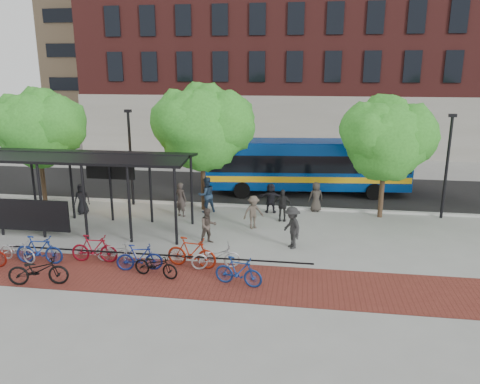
# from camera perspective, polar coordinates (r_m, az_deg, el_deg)

# --- Properties ---
(ground) EXTENTS (160.00, 160.00, 0.00)m
(ground) POSITION_cam_1_polar(r_m,az_deg,el_deg) (21.17, 1.55, -5.03)
(ground) COLOR #9E9E99
(ground) RESTS_ON ground
(asphalt_street) EXTENTS (160.00, 8.00, 0.01)m
(asphalt_street) POSITION_cam_1_polar(r_m,az_deg,el_deg) (28.78, 3.48, 0.37)
(asphalt_street) COLOR black
(asphalt_street) RESTS_ON ground
(curb) EXTENTS (160.00, 0.25, 0.12)m
(curb) POSITION_cam_1_polar(r_m,az_deg,el_deg) (24.93, 2.67, -1.79)
(curb) COLOR #B7B7B2
(curb) RESTS_ON ground
(brick_strip) EXTENTS (24.00, 3.00, 0.01)m
(brick_strip) POSITION_cam_1_polar(r_m,az_deg,el_deg) (17.00, -7.36, -10.35)
(brick_strip) COLOR maroon
(brick_strip) RESTS_ON ground
(bike_rack_rail) EXTENTS (12.00, 0.05, 0.95)m
(bike_rack_rail) POSITION_cam_1_polar(r_m,az_deg,el_deg) (18.15, -10.59, -8.80)
(bike_rack_rail) COLOR black
(bike_rack_rail) RESTS_ON ground
(building_brick) EXTENTS (55.00, 14.00, 20.00)m
(building_brick) POSITION_cam_1_polar(r_m,az_deg,el_deg) (46.47, 18.82, 17.60)
(building_brick) COLOR maroon
(building_brick) RESTS_ON ground
(building_tower) EXTENTS (22.00, 22.00, 30.00)m
(building_tower) POSITION_cam_1_polar(r_m,az_deg,el_deg) (63.00, -9.22, 21.85)
(building_tower) COLOR #7A664C
(building_tower) RESTS_ON ground
(bus_shelter) EXTENTS (10.60, 3.07, 3.60)m
(bus_shelter) POSITION_cam_1_polar(r_m,az_deg,el_deg) (22.36, -19.75, 3.14)
(bus_shelter) COLOR black
(bus_shelter) RESTS_ON ground
(tree_a) EXTENTS (4.90, 4.00, 6.18)m
(tree_a) POSITION_cam_1_polar(r_m,az_deg,el_deg) (27.32, -23.30, 7.45)
(tree_a) COLOR #382619
(tree_a) RESTS_ON ground
(tree_b) EXTENTS (5.15, 4.20, 6.47)m
(tree_b) POSITION_cam_1_polar(r_m,az_deg,el_deg) (23.86, -4.39, 8.23)
(tree_b) COLOR #382619
(tree_b) RESTS_ON ground
(tree_c) EXTENTS (4.66, 3.80, 5.92)m
(tree_c) POSITION_cam_1_polar(r_m,az_deg,el_deg) (23.62, 17.58, 6.52)
(tree_c) COLOR #382619
(tree_c) RESTS_ON ground
(lamp_post_left) EXTENTS (0.35, 0.20, 5.12)m
(lamp_post_left) POSITION_cam_1_polar(r_m,az_deg,el_deg) (25.56, -13.21, 4.44)
(lamp_post_left) COLOR black
(lamp_post_left) RESTS_ON ground
(lamp_post_right) EXTENTS (0.35, 0.20, 5.12)m
(lamp_post_right) POSITION_cam_1_polar(r_m,az_deg,el_deg) (24.69, 23.94, 3.19)
(lamp_post_right) COLOR black
(lamp_post_right) RESTS_ON ground
(bus) EXTENTS (11.84, 3.75, 3.14)m
(bus) POSITION_cam_1_polar(r_m,az_deg,el_deg) (27.64, 8.11, 3.47)
(bus) COLOR navy
(bus) RESTS_ON ground
(bike_2) EXTENTS (1.81, 0.98, 0.90)m
(bike_2) POSITION_cam_1_polar(r_m,az_deg,el_deg) (19.97, -25.49, -6.43)
(bike_2) COLOR #B1B1B4
(bike_2) RESTS_ON ground
(bike_3) EXTENTS (1.87, 0.62, 1.11)m
(bike_3) POSITION_cam_1_polar(r_m,az_deg,el_deg) (19.37, -23.29, -6.50)
(bike_3) COLOR navy
(bike_3) RESTS_ON ground
(bike_4) EXTENTS (2.13, 1.12, 1.07)m
(bike_4) POSITION_cam_1_polar(r_m,az_deg,el_deg) (17.60, -23.39, -8.73)
(bike_4) COLOR black
(bike_4) RESTS_ON ground
(bike_5) EXTENTS (1.84, 0.60, 1.09)m
(bike_5) POSITION_cam_1_polar(r_m,az_deg,el_deg) (18.81, -17.34, -6.60)
(bike_5) COLOR maroon
(bike_5) RESTS_ON ground
(bike_6) EXTENTS (1.81, 0.83, 0.92)m
(bike_6) POSITION_cam_1_polar(r_m,az_deg,el_deg) (18.53, -14.83, -7.02)
(bike_6) COLOR #A09FA2
(bike_6) RESTS_ON ground
(bike_7) EXTENTS (1.75, 0.82, 1.01)m
(bike_7) POSITION_cam_1_polar(r_m,az_deg,el_deg) (17.65, -12.16, -7.80)
(bike_7) COLOR navy
(bike_7) RESTS_ON ground
(bike_8) EXTENTS (1.82, 0.97, 0.91)m
(bike_8) POSITION_cam_1_polar(r_m,az_deg,el_deg) (17.05, -10.21, -8.73)
(bike_8) COLOR black
(bike_8) RESTS_ON ground
(bike_9) EXTENTS (2.00, 0.81, 1.16)m
(bike_9) POSITION_cam_1_polar(r_m,az_deg,el_deg) (17.60, -5.92, -7.34)
(bike_9) COLOR #9B240E
(bike_9) RESTS_ON ground
(bike_10) EXTENTS (1.93, 1.17, 0.96)m
(bike_10) POSITION_cam_1_polar(r_m,az_deg,el_deg) (17.46, -2.98, -7.83)
(bike_10) COLOR #9B9B9D
(bike_10) RESTS_ON ground
(bike_11) EXTENTS (1.78, 0.84, 1.03)m
(bike_11) POSITION_cam_1_polar(r_m,az_deg,el_deg) (16.14, -0.19, -9.65)
(bike_11) COLOR navy
(bike_11) RESTS_ON ground
(pedestrian_0) EXTENTS (0.87, 0.66, 1.59)m
(pedestrian_0) POSITION_cam_1_polar(r_m,az_deg,el_deg) (25.01, -18.69, -0.78)
(pedestrian_0) COLOR black
(pedestrian_0) RESTS_ON ground
(pedestrian_1) EXTENTS (0.75, 0.65, 1.74)m
(pedestrian_1) POSITION_cam_1_polar(r_m,az_deg,el_deg) (23.47, -7.21, -0.90)
(pedestrian_1) COLOR #3B332F
(pedestrian_1) RESTS_ON ground
(pedestrian_2) EXTENTS (1.14, 1.08, 1.85)m
(pedestrian_2) POSITION_cam_1_polar(r_m,az_deg,el_deg) (23.99, -4.11, -0.34)
(pedestrian_2) COLOR #21344D
(pedestrian_2) RESTS_ON ground
(pedestrian_3) EXTENTS (1.16, 1.02, 1.56)m
(pedestrian_3) POSITION_cam_1_polar(r_m,az_deg,el_deg) (21.57, 1.64, -2.47)
(pedestrian_3) COLOR #4D4239
(pedestrian_3) RESTS_ON ground
(pedestrian_4) EXTENTS (0.93, 0.40, 1.57)m
(pedestrian_4) POSITION_cam_1_polar(r_m,az_deg,el_deg) (22.71, 5.16, -1.61)
(pedestrian_4) COLOR black
(pedestrian_4) RESTS_ON ground
(pedestrian_5) EXTENTS (1.47, 0.57, 1.55)m
(pedestrian_5) POSITION_cam_1_polar(r_m,az_deg,el_deg) (23.94, 3.77, -0.74)
(pedestrian_5) COLOR black
(pedestrian_5) RESTS_ON ground
(pedestrian_6) EXTENTS (0.88, 0.72, 1.55)m
(pedestrian_6) POSITION_cam_1_polar(r_m,az_deg,el_deg) (24.43, 9.24, -0.58)
(pedestrian_6) COLOR #36312B
(pedestrian_6) RESTS_ON ground
(pedestrian_8) EXTENTS (0.94, 0.89, 1.54)m
(pedestrian_8) POSITION_cam_1_polar(r_m,az_deg,el_deg) (19.79, -3.90, -4.15)
(pedestrian_8) COLOR #4C4038
(pedestrian_8) RESTS_ON ground
(pedestrian_9) EXTENTS (1.13, 1.32, 1.77)m
(pedestrian_9) POSITION_cam_1_polar(r_m,az_deg,el_deg) (19.34, 6.35, -4.32)
(pedestrian_9) COLOR #242424
(pedestrian_9) RESTS_ON ground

